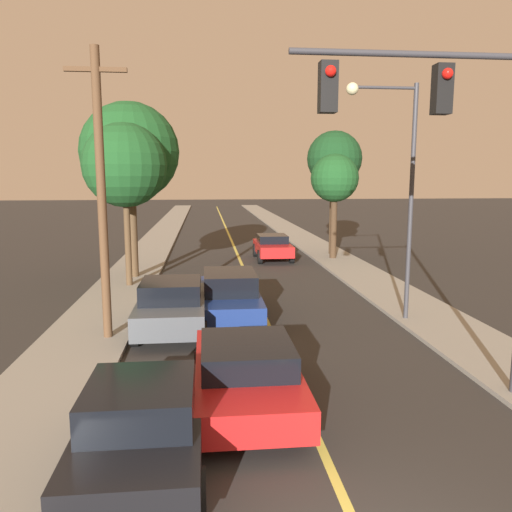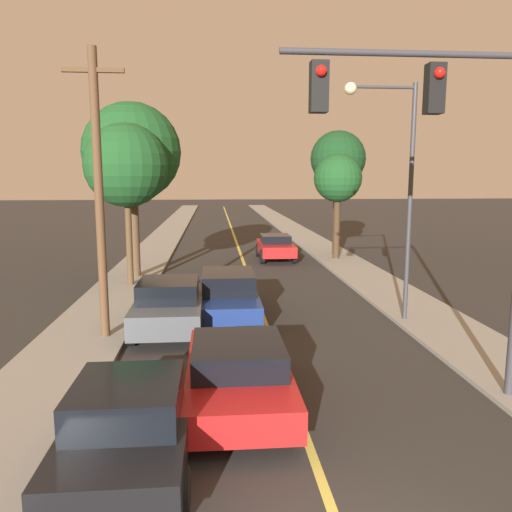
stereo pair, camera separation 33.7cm
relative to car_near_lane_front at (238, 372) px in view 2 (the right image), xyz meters
name	(u,v)px [view 2 (the right image)]	position (x,y,z in m)	size (l,w,h in m)	color
road_surface	(233,233)	(1.13, 31.30, -0.73)	(8.09, 80.00, 0.01)	#2D2B28
sidewalk_left	(168,233)	(-4.16, 31.30, -0.67)	(2.50, 80.00, 0.12)	gray
sidewalk_right	(297,232)	(6.43, 31.30, -0.67)	(2.50, 80.00, 0.12)	gray
car_near_lane_front	(238,372)	(0.00, 0.00, 0.00)	(2.10, 4.44, 1.39)	red
car_near_lane_second	(228,294)	(0.00, 6.47, 0.05)	(1.99, 4.85, 1.54)	navy
car_outer_lane_front	(130,423)	(-1.78, -1.96, 0.02)	(1.95, 3.97, 1.47)	black
car_outer_lane_second	(169,305)	(-1.78, 5.17, 0.06)	(2.06, 4.18, 1.56)	#474C51
car_far_oncoming	(275,246)	(2.95, 17.82, 0.01)	(1.92, 4.01, 1.38)	red
traffic_signal_mast	(454,151)	(4.09, -0.13, 4.28)	(4.90, 0.42, 6.88)	#333338
streetlamp_right	(395,170)	(5.01, 5.43, 4.01)	(2.19, 0.36, 7.16)	#333338
utility_pole_left	(99,191)	(-3.51, 4.48, 3.43)	(1.60, 0.24, 7.76)	#513823
tree_left_near	(132,153)	(-3.96, 13.19, 4.87)	(4.26, 4.26, 7.64)	#4C3823
tree_left_far	(126,166)	(-3.92, 11.34, 4.26)	(3.36, 3.36, 6.57)	#4C3823
tree_right_near	(338,160)	(6.64, 18.96, 4.78)	(3.12, 3.12, 7.04)	#4C3823
tree_right_far	(338,179)	(6.27, 17.39, 3.70)	(2.60, 2.60, 5.68)	#3D2B1C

